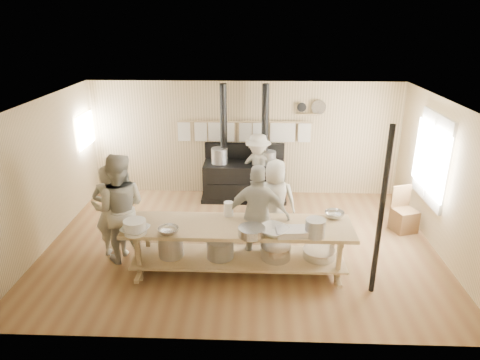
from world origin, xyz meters
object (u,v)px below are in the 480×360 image
object	(u,v)px
cook_far_left	(111,211)
cook_by_window	(258,169)
cook_left	(119,208)
cook_center	(275,201)
cook_right	(258,216)
prep_table	(238,243)
roasting_pan	(291,232)
chair	(404,218)
stove	(244,177)

from	to	relation	value
cook_far_left	cook_by_window	world-z (taller)	cook_far_left
cook_left	cook_center	size ratio (longest dim) A/B	1.22
cook_far_left	cook_left	size ratio (longest dim) A/B	0.88
cook_right	cook_by_window	distance (m)	2.58
prep_table	roasting_pan	distance (m)	0.95
prep_table	chair	xyz separation A→B (m)	(3.15, 1.57, -0.26)
stove	cook_center	world-z (taller)	stove
chair	prep_table	bearing A→B (deg)	-172.05
prep_table	cook_left	world-z (taller)	cook_left
cook_center	chair	world-z (taller)	cook_center
cook_left	cook_right	bearing A→B (deg)	171.69
cook_far_left	cook_by_window	size ratio (longest dim) A/B	1.06
cook_far_left	roasting_pan	world-z (taller)	cook_far_left
prep_table	cook_by_window	distance (m)	2.88
stove	cook_left	bearing A→B (deg)	-126.50
stove	cook_far_left	bearing A→B (deg)	-130.37
prep_table	cook_right	world-z (taller)	cook_right
cook_far_left	cook_center	bearing A→B (deg)	-166.44
chair	cook_by_window	bearing A→B (deg)	137.20
cook_left	cook_far_left	bearing A→B (deg)	-40.59
cook_far_left	cook_right	bearing A→B (deg)	175.48
cook_by_window	chair	distance (m)	3.16
prep_table	cook_right	xyz separation A→B (m)	(0.32, 0.27, 0.36)
roasting_pan	cook_far_left	bearing A→B (deg)	165.84
stove	cook_by_window	bearing A→B (deg)	-28.12
stove	cook_by_window	world-z (taller)	stove
cook_center	roasting_pan	distance (m)	1.45
stove	prep_table	distance (m)	3.02
cook_far_left	cook_center	distance (m)	2.88
cook_by_window	roasting_pan	size ratio (longest dim) A/B	3.44
stove	cook_left	distance (m)	3.36
cook_right	cook_left	bearing A→B (deg)	6.17
stove	roasting_pan	xyz separation A→B (m)	(0.81, -3.31, 0.38)
cook_right	chair	bearing A→B (deg)	-147.60
cook_far_left	roasting_pan	bearing A→B (deg)	165.71
cook_left	roasting_pan	xyz separation A→B (m)	(2.80, -0.63, -0.05)
cook_right	cook_far_left	bearing A→B (deg)	3.39
cook_far_left	cook_right	world-z (taller)	cook_right
cook_left	chair	bearing A→B (deg)	-173.20
cook_right	roasting_pan	bearing A→B (deg)	139.16
cook_right	chair	xyz separation A→B (m)	(2.83, 1.30, -0.62)
cook_right	roasting_pan	distance (m)	0.75
prep_table	cook_by_window	bearing A→B (deg)	83.68
stove	cook_center	bearing A→B (deg)	-71.61
stove	cook_center	size ratio (longest dim) A/B	1.68
cook_by_window	chair	bearing A→B (deg)	-6.20
cook_right	chair	distance (m)	3.18
stove	roasting_pan	size ratio (longest dim) A/B	5.71
stove	cook_center	distance (m)	1.99
chair	cook_left	bearing A→B (deg)	175.01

